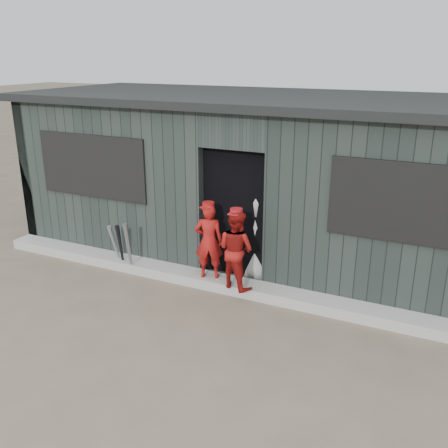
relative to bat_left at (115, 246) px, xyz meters
The scene contains 9 objects.
ground 2.57m from the bat_left, 43.03° to the right, with size 80.00×80.00×0.00m, color brown.
curb 1.89m from the bat_left, ahead, with size 8.00×0.36×0.15m, color #A4A49F.
bat_left is the anchor object (origin of this frame).
bat_mid 0.36m from the bat_left, 17.85° to the right, with size 0.07×0.07×0.87m, color gray.
bat_right 0.12m from the bat_left, ahead, with size 0.07×0.07×0.76m, color black.
player_red_left 1.66m from the bat_left, ahead, with size 0.41×0.27×1.11m, color #A61614.
player_red_right 2.13m from the bat_left, ahead, with size 0.54×0.42×1.12m, color maroon.
player_grey_back 2.29m from the bat_left, 14.48° to the left, with size 0.67×0.44×1.38m, color #A8A8A8.
dugout 2.72m from the bat_left, 43.49° to the left, with size 8.30×3.30×2.62m.
Camera 1 is at (2.81, -4.10, 3.27)m, focal length 40.00 mm.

